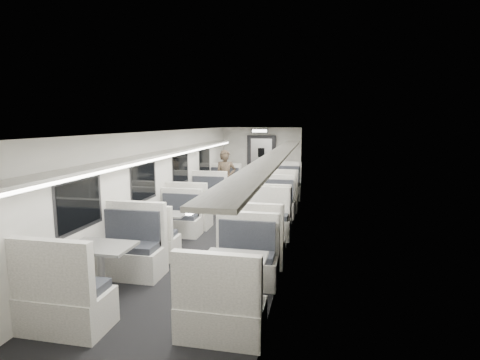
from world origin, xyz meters
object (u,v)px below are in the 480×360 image
at_px(booth_left_d, 101,271).
at_px(booth_right_c, 261,230).
at_px(exit_sign, 260,131).
at_px(booth_right_d, 235,281).
at_px(passenger, 226,179).
at_px(booth_left_a, 218,191).
at_px(booth_left_c, 167,229).
at_px(booth_right_a, 281,191).
at_px(booth_right_b, 272,210).
at_px(booth_left_b, 199,205).
at_px(vestibule_door, 261,163).

bearing_deg(booth_left_d, booth_right_c, 52.70).
distance_m(booth_right_c, exit_sign, 6.66).
bearing_deg(booth_right_d, passenger, 104.99).
distance_m(booth_left_a, booth_left_c, 4.22).
bearing_deg(booth_left_d, booth_right_a, 73.99).
relative_size(booth_left_d, booth_right_c, 1.05).
distance_m(booth_right_b, booth_right_c, 1.93).
distance_m(booth_left_d, booth_right_b, 4.98).
xyz_separation_m(booth_left_b, booth_right_c, (2.00, -2.07, 0.01)).
bearing_deg(booth_left_b, vestibule_door, 78.05).
height_order(passenger, exit_sign, exit_sign).
bearing_deg(booth_right_d, vestibule_door, 96.15).
height_order(booth_left_b, booth_left_c, booth_left_b).
xyz_separation_m(booth_left_a, vestibule_door, (1.00, 2.72, 0.64)).
distance_m(booth_left_a, booth_left_b, 2.01).
distance_m(booth_left_a, passenger, 0.76).
bearing_deg(booth_left_b, booth_left_c, -90.00).
height_order(booth_left_d, vestibule_door, vestibule_door).
bearing_deg(booth_left_d, vestibule_door, 83.94).
height_order(booth_left_d, passenger, passenger).
bearing_deg(booth_right_a, booth_left_d, -106.01).
bearing_deg(booth_right_b, booth_left_a, 132.99).
distance_m(booth_left_d, exit_sign, 9.18).
xyz_separation_m(booth_right_a, booth_right_d, (0.00, -6.82, -0.04)).
height_order(booth_right_b, booth_right_d, booth_right_b).
xyz_separation_m(booth_right_a, booth_right_c, (0.00, -4.34, -0.02)).
bearing_deg(booth_left_c, exit_sign, 81.19).
height_order(booth_left_b, vestibule_door, vestibule_door).
bearing_deg(booth_right_a, booth_left_a, -172.42).
relative_size(booth_left_b, booth_right_a, 0.93).
distance_m(booth_right_d, vestibule_door, 9.35).
distance_m(booth_right_a, passenger, 1.84).
relative_size(booth_left_b, booth_left_d, 0.93).
relative_size(booth_left_c, exit_sign, 3.23).
bearing_deg(booth_left_d, booth_right_d, 4.18).
relative_size(booth_left_a, vestibule_door, 1.05).
height_order(booth_right_b, booth_right_c, booth_right_c).
bearing_deg(booth_left_c, booth_right_d, -49.47).
xyz_separation_m(booth_right_c, passenger, (-1.63, 3.62, 0.48)).
bearing_deg(passenger, booth_right_a, 5.49).
bearing_deg(vestibule_door, booth_left_c, -98.20).
distance_m(booth_left_c, booth_right_b, 2.88).
bearing_deg(booth_left_d, passenger, 86.65).
height_order(booth_left_a, vestibule_door, vestibule_door).
bearing_deg(booth_left_b, booth_left_d, -90.00).
xyz_separation_m(booth_left_d, booth_right_a, (2.00, 6.97, 0.00)).
distance_m(booth_right_b, vestibule_door, 5.01).
distance_m(booth_left_c, exit_sign, 6.80).
relative_size(booth_right_a, booth_right_d, 1.10).
bearing_deg(booth_left_b, exit_sign, 76.72).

